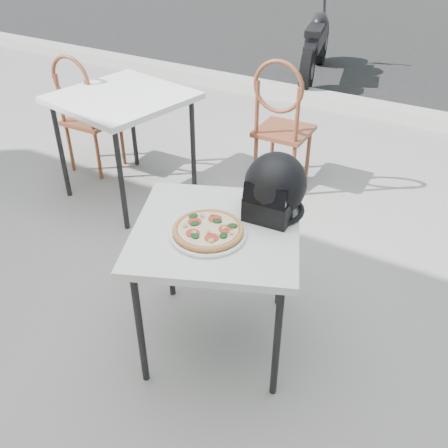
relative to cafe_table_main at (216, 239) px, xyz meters
The scene contains 11 objects.
ground 0.85m from the cafe_table_main, 124.64° to the left, with size 80.00×80.00×0.00m, color gray.
street_asphalt 7.50m from the cafe_table_main, 92.48° to the left, with size 30.00×8.00×0.00m, color black.
curb 3.53m from the cafe_table_main, 95.34° to the left, with size 30.00×0.25×0.12m, color #A8A69E.
cafe_table_main is the anchor object (origin of this frame).
plate 0.10m from the cafe_table_main, 87.90° to the right, with size 0.42×0.42×0.02m.
pizza 0.12m from the cafe_table_main, 87.88° to the right, with size 0.37×0.37×0.04m.
helmet 0.35m from the cafe_table_main, 55.59° to the left, with size 0.31×0.32×0.29m.
cafe_chair_main 1.67m from the cafe_table_main, 104.46° to the left, with size 0.40×0.40×1.01m.
cafe_table_side 1.64m from the cafe_table_main, 144.43° to the left, with size 0.96×0.96×0.78m.
cafe_chair_side 2.14m from the cafe_table_main, 149.57° to the left, with size 0.38×0.38×0.97m.
motorcycle 4.45m from the cafe_table_main, 105.38° to the left, with size 0.59×1.74×0.88m.
Camera 1 is at (1.28, -2.04, 1.96)m, focal length 40.00 mm.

